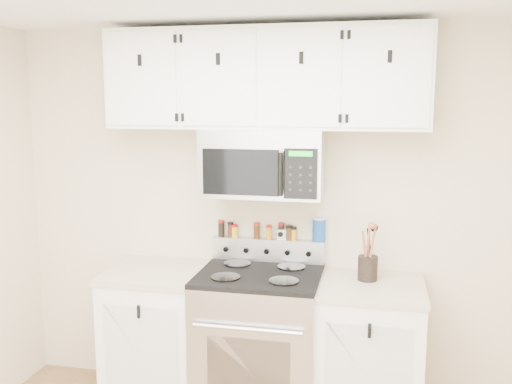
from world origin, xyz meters
TOP-DOWN VIEW (x-y plane):
  - back_wall at (0.00, 1.75)m, footprint 3.50×0.01m
  - range at (0.00, 1.43)m, footprint 0.76×0.65m
  - base_cabinet_left at (-0.69, 1.45)m, footprint 0.64×0.62m
  - base_cabinet_right at (0.69, 1.45)m, footprint 0.64×0.62m
  - microwave at (0.00, 1.55)m, footprint 0.76×0.44m
  - upper_cabinets at (-0.00, 1.58)m, footprint 2.00×0.35m
  - utensil_crock at (0.66, 1.51)m, footprint 0.12×0.12m
  - kitchen_timer at (0.09, 1.71)m, footprint 0.07×0.07m
  - salt_canister at (0.34, 1.71)m, footprint 0.09×0.09m
  - spice_jar_0 at (-0.33, 1.71)m, footprint 0.04×0.04m
  - spice_jar_1 at (-0.26, 1.71)m, footprint 0.04×0.04m
  - spice_jar_2 at (-0.23, 1.71)m, footprint 0.04×0.04m
  - spice_jar_3 at (-0.08, 1.71)m, footprint 0.04×0.04m
  - spice_jar_4 at (0.01, 1.71)m, footprint 0.04×0.04m
  - spice_jar_5 at (0.09, 1.71)m, footprint 0.04×0.04m
  - spice_jar_6 at (0.14, 1.71)m, footprint 0.04×0.04m
  - spice_jar_7 at (0.17, 1.71)m, footprint 0.04×0.04m

SIDE VIEW (x-z plane):
  - base_cabinet_left at x=-0.69m, z-range 0.00..0.92m
  - base_cabinet_right at x=0.69m, z-range 0.00..0.92m
  - range at x=0.00m, z-range -0.06..1.04m
  - utensil_crock at x=0.66m, z-range 0.83..1.19m
  - kitchen_timer at x=0.09m, z-range 1.10..1.17m
  - spice_jar_2 at x=-0.23m, z-range 1.10..1.19m
  - spice_jar_7 at x=0.17m, z-range 1.10..1.19m
  - spice_jar_4 at x=0.01m, z-range 1.10..1.19m
  - spice_jar_6 at x=0.14m, z-range 1.10..1.20m
  - spice_jar_1 at x=-0.26m, z-range 1.10..1.20m
  - spice_jar_3 at x=-0.08m, z-range 1.10..1.21m
  - spice_jar_0 at x=-0.33m, z-range 1.10..1.21m
  - spice_jar_5 at x=0.09m, z-range 1.10..1.21m
  - salt_canister at x=0.34m, z-range 1.10..1.26m
  - back_wall at x=0.00m, z-range 0.00..2.50m
  - microwave at x=0.00m, z-range 1.42..1.84m
  - upper_cabinets at x=0.00m, z-range 1.84..2.46m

